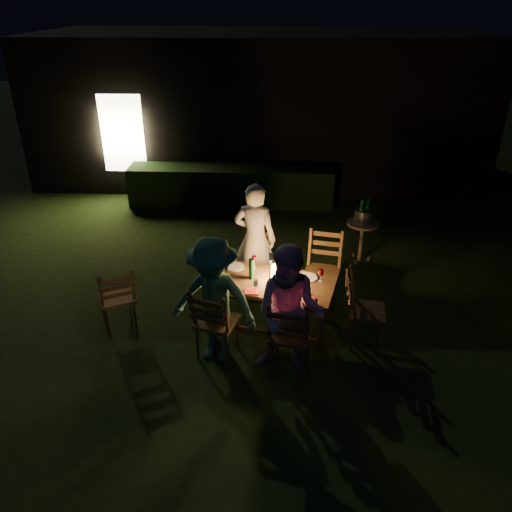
{
  "coord_description": "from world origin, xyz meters",
  "views": [
    {
      "loc": [
        0.47,
        -6.08,
        3.95
      ],
      "look_at": [
        0.21,
        -0.33,
        0.91
      ],
      "focal_mm": 35.0,
      "sensor_mm": 36.0,
      "label": 1
    }
  ],
  "objects_px": {
    "dining_table": "(270,286)",
    "bottle_table": "(251,269)",
    "person_opp_right": "(290,313)",
    "lantern": "(275,269)",
    "chair_end": "(364,321)",
    "chair_far_right": "(321,282)",
    "chair_far_left": "(254,274)",
    "chair_near_left": "(217,333)",
    "side_table": "(363,227)",
    "chair_spare": "(119,308)",
    "bottle_bucket_a": "(361,214)",
    "chair_near_right": "(289,347)",
    "ice_bucket": "(364,216)",
    "person_house_side": "(255,239)",
    "person_opp_left": "(214,301)",
    "bottle_bucket_b": "(367,212)"
  },
  "relations": [
    {
      "from": "chair_far_left",
      "to": "chair_spare",
      "type": "bearing_deg",
      "value": 38.3
    },
    {
      "from": "chair_end",
      "to": "chair_far_right",
      "type": "bearing_deg",
      "value": -145.69
    },
    {
      "from": "chair_far_right",
      "to": "lantern",
      "type": "relative_size",
      "value": 3.06
    },
    {
      "from": "dining_table",
      "to": "bottle_table",
      "type": "xyz_separation_m",
      "value": [
        -0.24,
        0.06,
        0.21
      ]
    },
    {
      "from": "ice_bucket",
      "to": "person_house_side",
      "type": "bearing_deg",
      "value": -149.63
    },
    {
      "from": "chair_end",
      "to": "person_opp_right",
      "type": "height_order",
      "value": "person_opp_right"
    },
    {
      "from": "bottle_table",
      "to": "person_opp_right",
      "type": "bearing_deg",
      "value": -63.7
    },
    {
      "from": "dining_table",
      "to": "side_table",
      "type": "distance_m",
      "value": 2.39
    },
    {
      "from": "person_opp_left",
      "to": "ice_bucket",
      "type": "distance_m",
      "value": 3.32
    },
    {
      "from": "chair_far_left",
      "to": "bottle_table",
      "type": "height_order",
      "value": "bottle_table"
    },
    {
      "from": "chair_spare",
      "to": "side_table",
      "type": "height_order",
      "value": "chair_spare"
    },
    {
      "from": "chair_spare",
      "to": "person_house_side",
      "type": "distance_m",
      "value": 2.1
    },
    {
      "from": "chair_far_right",
      "to": "side_table",
      "type": "distance_m",
      "value": 1.51
    },
    {
      "from": "dining_table",
      "to": "lantern",
      "type": "bearing_deg",
      "value": 45.0
    },
    {
      "from": "chair_end",
      "to": "person_house_side",
      "type": "height_order",
      "value": "person_house_side"
    },
    {
      "from": "chair_near_left",
      "to": "lantern",
      "type": "distance_m",
      "value": 1.1
    },
    {
      "from": "bottle_bucket_a",
      "to": "chair_end",
      "type": "bearing_deg",
      "value": -95.7
    },
    {
      "from": "dining_table",
      "to": "chair_spare",
      "type": "bearing_deg",
      "value": -161.94
    },
    {
      "from": "chair_spare",
      "to": "bottle_table",
      "type": "height_order",
      "value": "chair_spare"
    },
    {
      "from": "chair_far_right",
      "to": "bottle_bucket_a",
      "type": "distance_m",
      "value": 1.51
    },
    {
      "from": "chair_near_right",
      "to": "chair_spare",
      "type": "relative_size",
      "value": 1.05
    },
    {
      "from": "chair_end",
      "to": "bottle_bucket_a",
      "type": "xyz_separation_m",
      "value": [
        0.22,
        2.16,
        0.55
      ]
    },
    {
      "from": "chair_near_right",
      "to": "bottle_table",
      "type": "height_order",
      "value": "chair_near_right"
    },
    {
      "from": "chair_far_left",
      "to": "bottle_bucket_b",
      "type": "xyz_separation_m",
      "value": [
        1.76,
        1.08,
        0.57
      ]
    },
    {
      "from": "dining_table",
      "to": "side_table",
      "type": "xyz_separation_m",
      "value": [
        1.46,
        1.9,
        -0.0
      ]
    },
    {
      "from": "chair_near_right",
      "to": "ice_bucket",
      "type": "xyz_separation_m",
      "value": [
        1.21,
        2.76,
        0.49
      ]
    },
    {
      "from": "chair_far_right",
      "to": "dining_table",
      "type": "bearing_deg",
      "value": 51.76
    },
    {
      "from": "person_opp_right",
      "to": "lantern",
      "type": "bearing_deg",
      "value": 114.69
    },
    {
      "from": "chair_near_left",
      "to": "side_table",
      "type": "height_order",
      "value": "chair_near_left"
    },
    {
      "from": "bottle_bucket_a",
      "to": "ice_bucket",
      "type": "bearing_deg",
      "value": 38.66
    },
    {
      "from": "person_opp_left",
      "to": "side_table",
      "type": "distance_m",
      "value": 3.33
    },
    {
      "from": "bottle_bucket_a",
      "to": "chair_far_right",
      "type": "bearing_deg",
      "value": -118.87
    },
    {
      "from": "chair_spare",
      "to": "side_table",
      "type": "xyz_separation_m",
      "value": [
        3.44,
        2.03,
        0.32
      ]
    },
    {
      "from": "chair_near_left",
      "to": "bottle_bucket_a",
      "type": "height_order",
      "value": "chair_near_left"
    },
    {
      "from": "lantern",
      "to": "chair_far_right",
      "type": "bearing_deg",
      "value": 41.18
    },
    {
      "from": "chair_end",
      "to": "person_house_side",
      "type": "xyz_separation_m",
      "value": [
        -1.43,
        1.21,
        0.53
      ]
    },
    {
      "from": "chair_far_right",
      "to": "chair_near_right",
      "type": "bearing_deg",
      "value": 83.54
    },
    {
      "from": "chair_far_left",
      "to": "chair_far_right",
      "type": "bearing_deg",
      "value": 174.47
    },
    {
      "from": "lantern",
      "to": "bottle_table",
      "type": "distance_m",
      "value": 0.3
    },
    {
      "from": "person_opp_right",
      "to": "side_table",
      "type": "bearing_deg",
      "value": 80.63
    },
    {
      "from": "bottle_table",
      "to": "bottle_bucket_a",
      "type": "distance_m",
      "value": 2.44
    },
    {
      "from": "chair_near_right",
      "to": "person_house_side",
      "type": "height_order",
      "value": "person_house_side"
    },
    {
      "from": "lantern",
      "to": "bottle_bucket_b",
      "type": "xyz_separation_m",
      "value": [
        1.45,
        1.9,
        0.02
      ]
    },
    {
      "from": "person_opp_left",
      "to": "person_opp_right",
      "type": "bearing_deg",
      "value": 0.0
    },
    {
      "from": "person_opp_left",
      "to": "chair_near_left",
      "type": "bearing_deg",
      "value": 91.66
    },
    {
      "from": "person_house_side",
      "to": "lantern",
      "type": "distance_m",
      "value": 0.92
    },
    {
      "from": "chair_spare",
      "to": "person_opp_right",
      "type": "distance_m",
      "value": 2.4
    },
    {
      "from": "dining_table",
      "to": "lantern",
      "type": "relative_size",
      "value": 5.09
    },
    {
      "from": "person_opp_left",
      "to": "chair_far_left",
      "type": "bearing_deg",
      "value": 90.07
    },
    {
      "from": "chair_far_left",
      "to": "ice_bucket",
      "type": "relative_size",
      "value": 3.15
    }
  ]
}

